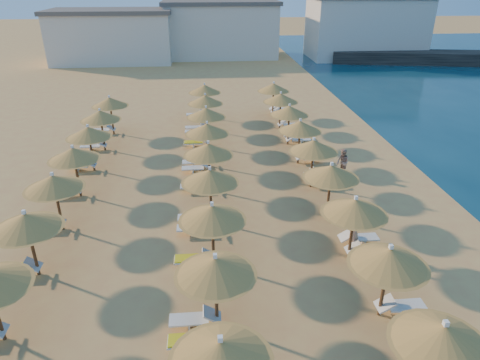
{
  "coord_description": "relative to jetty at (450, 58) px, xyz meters",
  "views": [
    {
      "loc": [
        -2.53,
        -14.65,
        10.24
      ],
      "look_at": [
        -0.87,
        4.0,
        1.3
      ],
      "focal_mm": 32.0,
      "sensor_mm": 36.0,
      "label": 1
    }
  ],
  "objects": [
    {
      "name": "ground",
      "position": [
        -29.49,
        -39.17,
        -0.75
      ],
      "size": [
        220.0,
        220.0,
        0.0
      ],
      "primitive_type": "plane",
      "color": "tan",
      "rests_on": "ground"
    },
    {
      "name": "jetty",
      "position": [
        0.0,
        0.0,
        0.0
      ],
      "size": [
        30.22,
        9.56,
        1.5
      ],
      "primitive_type": "cube",
      "rotation": [
        0.0,
        0.0,
        -0.19
      ],
      "color": "black",
      "rests_on": "ground"
    },
    {
      "name": "hotel_blocks",
      "position": [
        -26.11,
        6.45,
        2.95
      ],
      "size": [
        49.36,
        11.31,
        8.1
      ],
      "color": "silver",
      "rests_on": "ground"
    },
    {
      "name": "parasol_row_east",
      "position": [
        -26.4,
        -36.84,
        1.54
      ],
      "size": [
        2.56,
        34.88,
        2.79
      ],
      "color": "brown",
      "rests_on": "ground"
    },
    {
      "name": "parasol_row_west",
      "position": [
        -31.82,
        -36.84,
        1.54
      ],
      "size": [
        2.56,
        34.88,
        2.79
      ],
      "color": "brown",
      "rests_on": "ground"
    },
    {
      "name": "parasol_row_inland",
      "position": [
        -38.47,
        -35.22,
        1.54
      ],
      "size": [
        2.56,
        25.18,
        2.79
      ],
      "color": "brown",
      "rests_on": "ground"
    },
    {
      "name": "loungers",
      "position": [
        -31.0,
        -36.6,
        -0.41
      ],
      "size": [
        15.13,
        33.78,
        0.66
      ],
      "color": "white",
      "rests_on": "ground"
    },
    {
      "name": "beachgoer_a",
      "position": [
        -26.1,
        -39.51,
        0.14
      ],
      "size": [
        0.53,
        0.71,
        1.78
      ],
      "primitive_type": "imported",
      "rotation": [
        0.0,
        0.0,
        -1.74
      ],
      "color": "tan",
      "rests_on": "ground"
    },
    {
      "name": "beachgoer_b",
      "position": [
        -24.31,
        -32.35,
        0.04
      ],
      "size": [
        0.79,
        0.9,
        1.58
      ],
      "primitive_type": "imported",
      "rotation": [
        0.0,
        0.0,
        -1.29
      ],
      "color": "tan",
      "rests_on": "ground"
    }
  ]
}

